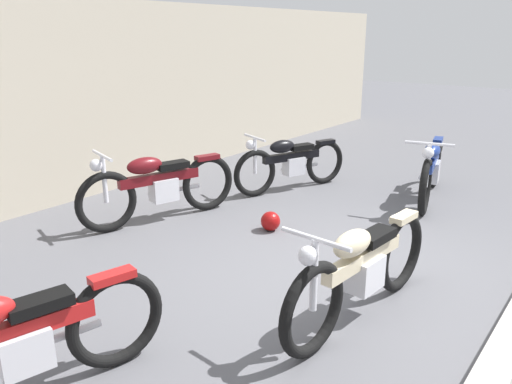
{
  "coord_description": "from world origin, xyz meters",
  "views": [
    {
      "loc": [
        -4.23,
        -2.06,
        2.33
      ],
      "look_at": [
        0.3,
        1.38,
        0.55
      ],
      "focal_mm": 35.89,
      "sensor_mm": 36.0,
      "label": 1
    }
  ],
  "objects_px": {
    "motorcycle_cream": "(361,269)",
    "motorcycle_maroon": "(158,186)",
    "helmet": "(270,221)",
    "motorcycle_blue": "(431,168)",
    "motorcycle_red": "(12,345)",
    "motorcycle_black": "(290,162)"
  },
  "relations": [
    {
      "from": "motorcycle_cream",
      "to": "motorcycle_blue",
      "type": "distance_m",
      "value": 3.63
    },
    {
      "from": "motorcycle_maroon",
      "to": "motorcycle_black",
      "type": "height_order",
      "value": "motorcycle_maroon"
    },
    {
      "from": "motorcycle_maroon",
      "to": "helmet",
      "type": "bearing_deg",
      "value": 130.25
    },
    {
      "from": "helmet",
      "to": "motorcycle_red",
      "type": "relative_size",
      "value": 0.12
    },
    {
      "from": "motorcycle_black",
      "to": "motorcycle_blue",
      "type": "bearing_deg",
      "value": 134.69
    },
    {
      "from": "motorcycle_maroon",
      "to": "motorcycle_black",
      "type": "xyz_separation_m",
      "value": [
        2.14,
        -0.59,
        -0.04
      ]
    },
    {
      "from": "motorcycle_maroon",
      "to": "motorcycle_blue",
      "type": "bearing_deg",
      "value": 157.19
    },
    {
      "from": "helmet",
      "to": "motorcycle_black",
      "type": "distance_m",
      "value": 1.77
    },
    {
      "from": "helmet",
      "to": "motorcycle_cream",
      "type": "bearing_deg",
      "value": -123.89
    },
    {
      "from": "motorcycle_red",
      "to": "motorcycle_cream",
      "type": "relative_size",
      "value": 0.96
    },
    {
      "from": "helmet",
      "to": "motorcycle_blue",
      "type": "bearing_deg",
      "value": -25.35
    },
    {
      "from": "helmet",
      "to": "motorcycle_maroon",
      "type": "relative_size",
      "value": 0.11
    },
    {
      "from": "motorcycle_black",
      "to": "motorcycle_cream",
      "type": "bearing_deg",
      "value": 63.94
    },
    {
      "from": "motorcycle_cream",
      "to": "helmet",
      "type": "bearing_deg",
      "value": -118.93
    },
    {
      "from": "motorcycle_maroon",
      "to": "motorcycle_blue",
      "type": "distance_m",
      "value": 3.85
    },
    {
      "from": "motorcycle_cream",
      "to": "motorcycle_black",
      "type": "height_order",
      "value": "motorcycle_cream"
    },
    {
      "from": "helmet",
      "to": "motorcycle_blue",
      "type": "distance_m",
      "value": 2.65
    },
    {
      "from": "motorcycle_red",
      "to": "motorcycle_blue",
      "type": "distance_m",
      "value": 5.91
    },
    {
      "from": "motorcycle_blue",
      "to": "helmet",
      "type": "bearing_deg",
      "value": -38.69
    },
    {
      "from": "motorcycle_cream",
      "to": "motorcycle_maroon",
      "type": "xyz_separation_m",
      "value": [
        0.62,
        3.12,
        0.01
      ]
    },
    {
      "from": "helmet",
      "to": "motorcycle_black",
      "type": "relative_size",
      "value": 0.13
    },
    {
      "from": "helmet",
      "to": "motorcycle_red",
      "type": "xyz_separation_m",
      "value": [
        -3.5,
        -0.5,
        0.33
      ]
    }
  ]
}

